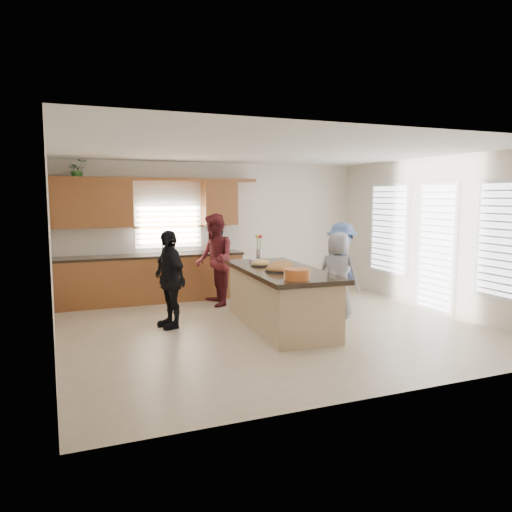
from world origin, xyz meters
name	(u,v)px	position (x,y,z in m)	size (l,w,h in m)	color
floor	(272,327)	(0.00, 0.00, 0.00)	(6.50, 6.50, 0.00)	beige
room_shell	(273,209)	(0.00, 0.00, 1.90)	(6.52, 6.02, 2.81)	silver
back_cabinetry	(149,256)	(-1.47, 2.73, 0.91)	(4.08, 0.66, 2.46)	brown
right_wall_glazing	(438,238)	(3.22, -0.13, 1.34)	(0.06, 4.00, 2.25)	white
island	(280,299)	(0.13, -0.03, 0.45)	(1.34, 2.77, 0.95)	tan
platter_front	(279,269)	(0.00, -0.26, 0.98)	(0.47, 0.47, 0.19)	black
platter_mid	(282,266)	(0.21, 0.09, 0.98)	(0.41, 0.41, 0.17)	black
platter_back	(261,264)	(-0.02, 0.43, 0.98)	(0.36, 0.36, 0.15)	black
salad_bowl	(297,274)	(-0.10, -1.07, 1.03)	(0.37, 0.37, 0.15)	#CD6325
clear_cup	(333,274)	(0.41, -1.16, 1.01)	(0.09, 0.09, 0.11)	white
plate_stack	(255,261)	(0.04, 0.84, 0.97)	(0.21, 0.21, 0.05)	#9C7BB4
flower_vase	(259,245)	(0.28, 1.21, 1.20)	(0.14, 0.14, 0.45)	silver
potted_plant	(77,170)	(-2.73, 2.82, 2.59)	(0.34, 0.29, 0.37)	#31722D
woman_left_back	(216,262)	(-0.10, 2.60, 0.75)	(0.55, 0.36, 1.51)	black
woman_left_mid	(214,260)	(-0.37, 1.88, 0.89)	(0.86, 0.67, 1.78)	#5B1B20
woman_left_front	(169,279)	(-1.52, 0.62, 0.79)	(0.92, 0.38, 1.57)	black
woman_right_back	(341,265)	(1.83, 0.87, 0.81)	(1.04, 0.60, 1.61)	#3F568A
woman_right_front	(338,275)	(1.33, 0.19, 0.75)	(0.73, 0.47, 1.49)	slate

